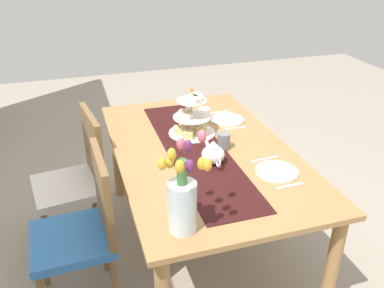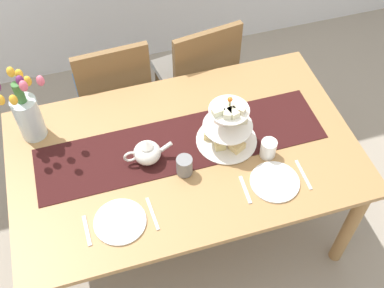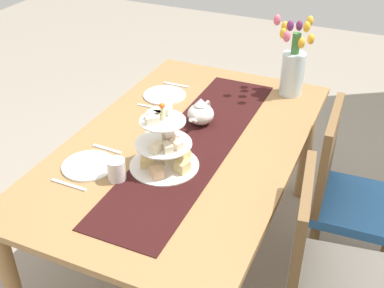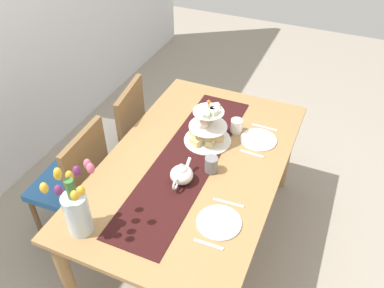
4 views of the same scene
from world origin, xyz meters
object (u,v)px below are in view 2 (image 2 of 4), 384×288
Objects in this scene: dinner_plate_left at (120,222)px; fork_left at (87,231)px; dinner_plate_right at (275,182)px; chair_right at (198,73)px; chair_left at (113,91)px; tulip_vase at (26,112)px; fork_right at (245,190)px; teapot at (147,152)px; mug_grey at (184,166)px; tiered_cake_stand at (227,128)px; mug_white_text at (268,149)px; dining_table at (184,162)px; knife_right at (303,175)px; knife_left at (153,214)px.

dinner_plate_left is 0.15m from fork_left.
chair_right is at bearing 92.65° from dinner_plate_right.
tulip_vase reaches higher than chair_left.
chair_right is 1.34m from fork_left.
tulip_vase is at bearing 145.31° from fork_right.
teapot is 0.61m from dinner_plate_right.
chair_left is 1.10m from fork_left.
mug_grey is (0.34, 0.18, 0.05)m from dinner_plate_left.
mug_white_text is at bearing -41.34° from tiered_cake_stand.
chair_left is 1.15m from fork_right.
tulip_vase is 1.92× the size of dinner_plate_right.
dining_table is 0.80m from tulip_vase.
knife_right is (0.87, 0.00, -0.00)m from dinner_plate_left.
mug_white_text is (0.90, 0.16, 0.04)m from fork_left.
fork_left is (-0.82, -1.03, 0.23)m from chair_right.
tiered_cake_stand is 0.31m from fork_right.
dinner_plate_right reaches higher than knife_left.
fork_left and fork_right have the same top height.
chair_right is 1.08m from knife_right.
tiered_cake_stand is 0.42m from knife_right.
dining_table is at bearing -72.22° from chair_left.
fork_right is 1.58× the size of mug_white_text.
fork_right is 1.58× the size of mug_grey.
dining_table is 7.05× the size of teapot.
mug_grey reaches higher than fork_left.
knife_right is (0.15, 0.00, -0.00)m from dinner_plate_right.
tulip_vase is 4.65× the size of mug_white_text.
teapot reaches higher than fork_left.
mug_grey is at bearing 177.81° from mug_white_text.
dining_table is 17.70× the size of mug_grey.
dining_table is 0.58m from knife_right.
knife_left is at bearing -89.69° from chair_left.
tiered_cake_stand is at bearing 22.12° from fork_left.
teapot is 1.40× the size of knife_left.
chair_left reaches higher than fork_right.
fork_right is at bearing 0.00° from dinner_plate_left.
tulip_vase reaches higher than knife_left.
dining_table is 0.81m from chair_right.
teapot is at bearing 142.47° from fork_right.
chair_left is at bearing 121.81° from tiered_cake_stand.
fork_left is at bearing -75.16° from tulip_vase.
knife_right is 0.56m from mug_grey.
knife_right is (0.68, -0.30, -0.06)m from teapot.
fork_right is 0.88× the size of knife_right.
dinner_plate_left is at bearing 180.00° from dinner_plate_right.
dining_table is 0.19m from mug_grey.
chair_left is 1.07m from dinner_plate_left.
tulip_vase is at bearing 152.44° from knife_right.
knife_left is at bearing 0.00° from dinner_plate_left.
mug_white_text is at bearing 10.10° from fork_left.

